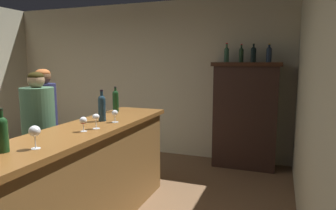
{
  "coord_description": "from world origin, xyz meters",
  "views": [
    {
      "loc": [
        2.42,
        -2.09,
        1.67
      ],
      "look_at": [
        1.47,
        0.49,
        1.28
      ],
      "focal_mm": 32.24,
      "sensor_mm": 36.0,
      "label": 1
    }
  ],
  "objects": [
    {
      "name": "wine_glass_mid",
      "position": [
        0.84,
        0.6,
        1.14
      ],
      "size": [
        0.07,
        0.07,
        0.13
      ],
      "color": "white",
      "rests_on": "bar_counter"
    },
    {
      "name": "wine_glass_spare",
      "position": [
        0.83,
        0.27,
        1.15
      ],
      "size": [
        0.07,
        0.07,
        0.14
      ],
      "color": "white",
      "rests_on": "bar_counter"
    },
    {
      "name": "wall_right",
      "position": [
        2.73,
        0.0,
        1.36
      ],
      "size": [
        0.12,
        6.06,
        2.71
      ],
      "primitive_type": "cube",
      "color": "#B8B99E",
      "rests_on": "ground"
    },
    {
      "name": "wine_bottle_pinot",
      "position": [
        0.65,
        -0.58,
        1.19
      ],
      "size": [
        0.08,
        0.08,
        0.31
      ],
      "color": "#163919",
      "rests_on": "bar_counter"
    },
    {
      "name": "wine_glass_rear",
      "position": [
        0.79,
        0.13,
        1.14
      ],
      "size": [
        0.07,
        0.07,
        0.13
      ],
      "color": "white",
      "rests_on": "bar_counter"
    },
    {
      "name": "display_bottle_left",
      "position": [
        1.62,
        2.72,
        1.79
      ],
      "size": [
        0.07,
        0.07,
        0.3
      ],
      "color": "#264A34",
      "rests_on": "display_cabinet"
    },
    {
      "name": "display_bottle_center",
      "position": [
        2.03,
        2.72,
        1.79
      ],
      "size": [
        0.08,
        0.08,
        0.28
      ],
      "color": "black",
      "rests_on": "display_cabinet"
    },
    {
      "name": "wine_bottle_rose",
      "position": [
        0.68,
        0.61,
        1.2
      ],
      "size": [
        0.08,
        0.08,
        0.33
      ],
      "color": "#1A303D",
      "rests_on": "bar_counter"
    },
    {
      "name": "wall_back",
      "position": [
        0.0,
        3.03,
        1.36
      ],
      "size": [
        5.47,
        0.12,
        2.71
      ],
      "primitive_type": "cube",
      "color": "#BBB599",
      "rests_on": "ground"
    },
    {
      "name": "wine_bottle_riesling",
      "position": [
        0.5,
        1.2,
        1.2
      ],
      "size": [
        0.08,
        0.08,
        0.32
      ],
      "color": "#143517",
      "rests_on": "bar_counter"
    },
    {
      "name": "display_bottle_midright",
      "position": [
        2.25,
        2.72,
        1.79
      ],
      "size": [
        0.08,
        0.08,
        0.28
      ],
      "color": "#1C293D",
      "rests_on": "display_cabinet"
    },
    {
      "name": "patron_in_navy",
      "position": [
        -0.04,
        0.46,
        0.85
      ],
      "size": [
        0.35,
        0.35,
        1.56
      ],
      "rotation": [
        0.0,
        0.0,
        -0.46
      ],
      "color": "#2E312B",
      "rests_on": "ground"
    },
    {
      "name": "bar_counter",
      "position": [
        0.7,
        0.15,
        0.53
      ],
      "size": [
        0.63,
        2.84,
        1.05
      ],
      "color": "brown",
      "rests_on": "ground"
    },
    {
      "name": "display_bottle_midleft",
      "position": [
        1.85,
        2.72,
        1.78
      ],
      "size": [
        0.07,
        0.07,
        0.28
      ],
      "color": "#19301A",
      "rests_on": "display_cabinet"
    },
    {
      "name": "wine_glass_front",
      "position": [
        0.8,
        -0.44,
        1.17
      ],
      "size": [
        0.08,
        0.08,
        0.17
      ],
      "color": "white",
      "rests_on": "bar_counter"
    },
    {
      "name": "patron_near_entrance",
      "position": [
        -0.41,
        0.97,
        0.88
      ],
      "size": [
        0.31,
        0.31,
        1.58
      ],
      "rotation": [
        0.0,
        0.0,
        -0.28
      ],
      "color": "brown",
      "rests_on": "ground"
    },
    {
      "name": "display_cabinet",
      "position": [
        1.94,
        2.72,
        0.87
      ],
      "size": [
        1.04,
        0.44,
        1.66
      ],
      "color": "black",
      "rests_on": "ground"
    }
  ]
}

